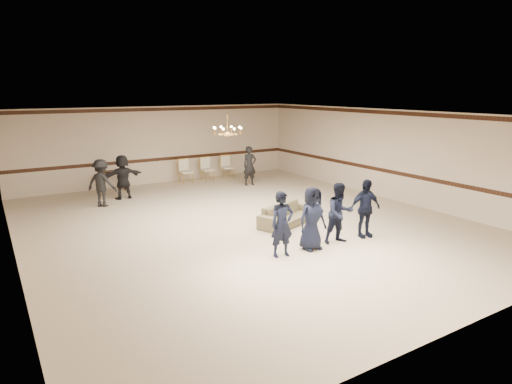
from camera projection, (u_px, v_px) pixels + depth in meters
room at (244, 170)px, 12.76m from camera, size 12.01×14.01×3.21m
chair_rail at (161, 159)px, 18.68m from camera, size 12.00×0.02×0.14m
crown_molding at (159, 109)px, 18.21m from camera, size 12.00×0.02×0.14m
chandelier at (227, 124)px, 13.30m from camera, size 0.94×0.94×0.89m
boy_a at (282, 224)px, 10.39m from camera, size 0.62×0.45×1.58m
boy_b at (312, 218)px, 10.85m from camera, size 0.78×0.51×1.58m
boy_c at (340, 213)px, 11.31m from camera, size 0.86×0.72×1.58m
boy_d at (365, 208)px, 11.77m from camera, size 0.98×0.54×1.58m
settee at (288, 214)px, 13.00m from camera, size 2.18×1.47×0.59m
adult_left at (102, 183)px, 14.86m from camera, size 1.17×1.16×1.61m
adult_mid at (123, 177)px, 15.91m from camera, size 1.51×0.53×1.61m
adult_right at (250, 166)px, 18.19m from camera, size 0.61×0.43×1.61m
banquet_chair_left at (186, 172)px, 18.62m from camera, size 0.49×0.49×1.00m
banquet_chair_mid at (207, 169)px, 19.13m from camera, size 0.49×0.49×1.00m
banquet_chair_right at (228, 167)px, 19.64m from camera, size 0.52×0.52×1.00m
console_table at (112, 181)px, 17.27m from camera, size 0.95×0.41×0.80m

